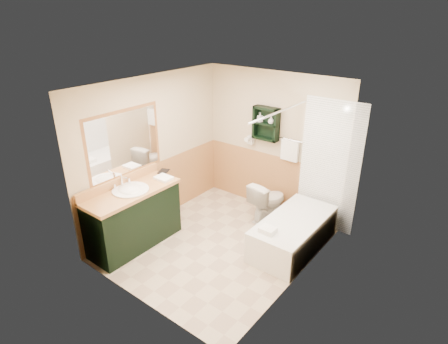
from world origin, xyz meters
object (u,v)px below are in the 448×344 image
at_px(vanity_book, 159,166).
at_px(soap_bottle_a, 260,120).
at_px(vanity, 134,218).
at_px(bathtub, 293,233).
at_px(soap_bottle_b, 271,121).
at_px(wall_shelf, 266,124).
at_px(hair_dryer, 251,140).
at_px(toilet, 268,201).

bearing_deg(vanity_book, soap_bottle_a, 33.89).
height_order(vanity, bathtub, vanity).
height_order(bathtub, soap_bottle_b, soap_bottle_b).
relative_size(wall_shelf, soap_bottle_b, 4.45).
relative_size(hair_dryer, soap_bottle_a, 1.60).
bearing_deg(hair_dryer, vanity_book, -117.53).
xyz_separation_m(toilet, vanity_book, (-1.35, -1.13, 0.66)).
bearing_deg(toilet, soap_bottle_b, -47.16).
xyz_separation_m(wall_shelf, vanity, (-0.89, -2.14, -1.10)).
distance_m(wall_shelf, soap_bottle_a, 0.12).
distance_m(wall_shelf, hair_dryer, 0.46).
height_order(toilet, vanity_book, vanity_book).
height_order(wall_shelf, vanity, wall_shelf).
xyz_separation_m(vanity, soap_bottle_a, (0.78, 2.14, 1.15)).
bearing_deg(soap_bottle_a, vanity_book, -123.52).
bearing_deg(bathtub, vanity_book, -162.40).
bearing_deg(wall_shelf, hair_dryer, 175.24).
distance_m(vanity_book, soap_bottle_b, 1.94).
distance_m(bathtub, soap_bottle_b, 1.83).
bearing_deg(vanity, bathtub, 35.57).
distance_m(vanity_book, soap_bottle_a, 1.81).
xyz_separation_m(bathtub, soap_bottle_a, (-1.14, 0.77, 1.36)).
xyz_separation_m(soap_bottle_a, soap_bottle_b, (0.21, 0.00, 0.01)).
height_order(vanity_book, soap_bottle_a, soap_bottle_a).
distance_m(bathtub, vanity_book, 2.32).
xyz_separation_m(toilet, soap_bottle_b, (-0.20, 0.30, 1.27)).
xyz_separation_m(hair_dryer, soap_bottle_a, (0.19, -0.03, 0.40)).
xyz_separation_m(hair_dryer, vanity, (-0.59, -2.17, -0.75)).
relative_size(hair_dryer, toilet, 0.35).
distance_m(wall_shelf, vanity_book, 1.86).
height_order(soap_bottle_a, soap_bottle_b, soap_bottle_b).
height_order(bathtub, vanity_book, vanity_book).
relative_size(hair_dryer, vanity, 0.17).
bearing_deg(vanity, vanity_book, 103.05).
bearing_deg(wall_shelf, bathtub, -36.98).
height_order(toilet, soap_bottle_b, soap_bottle_b).
bearing_deg(soap_bottle_a, soap_bottle_b, 0.00).
bearing_deg(soap_bottle_b, bathtub, -39.57).
bearing_deg(vanity_book, vanity, -99.54).
relative_size(vanity, soap_bottle_a, 9.53).
bearing_deg(wall_shelf, soap_bottle_a, -177.50).
xyz_separation_m(bathtub, soap_bottle_b, (-0.93, 0.77, 1.37)).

